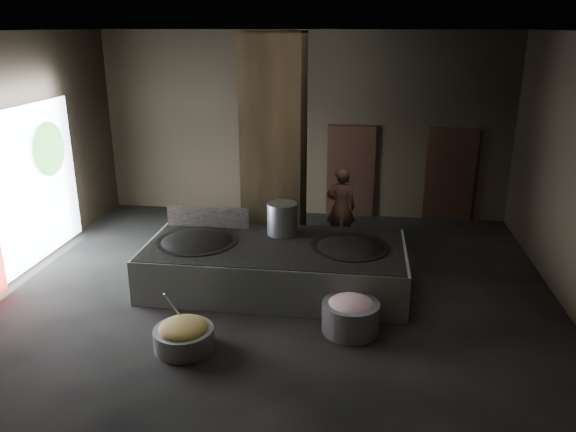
# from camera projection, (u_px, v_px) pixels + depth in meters

# --- Properties ---
(floor) EXTENTS (10.00, 9.00, 0.10)m
(floor) POSITION_uv_depth(u_px,v_px,m) (275.00, 292.00, 10.28)
(floor) COLOR black
(floor) RESTS_ON ground
(ceiling) EXTENTS (10.00, 9.00, 0.10)m
(ceiling) POSITION_uv_depth(u_px,v_px,m) (273.00, 28.00, 8.80)
(ceiling) COLOR black
(ceiling) RESTS_ON back_wall
(back_wall) EXTENTS (10.00, 0.10, 4.50)m
(back_wall) POSITION_uv_depth(u_px,v_px,m) (304.00, 125.00, 13.81)
(back_wall) COLOR black
(back_wall) RESTS_ON ground
(front_wall) EXTENTS (10.00, 0.10, 4.50)m
(front_wall) POSITION_uv_depth(u_px,v_px,m) (198.00, 287.00, 5.28)
(front_wall) COLOR black
(front_wall) RESTS_ON ground
(left_wall) EXTENTS (0.10, 9.00, 4.50)m
(left_wall) POSITION_uv_depth(u_px,v_px,m) (0.00, 161.00, 10.19)
(left_wall) COLOR black
(left_wall) RESTS_ON ground
(pillar) EXTENTS (1.20, 1.20, 4.50)m
(pillar) POSITION_uv_depth(u_px,v_px,m) (275.00, 147.00, 11.36)
(pillar) COLOR black
(pillar) RESTS_ON ground
(hearth_platform) EXTENTS (4.69, 2.25, 0.82)m
(hearth_platform) POSITION_uv_depth(u_px,v_px,m) (275.00, 266.00, 10.28)
(hearth_platform) COLOR #B4C8B8
(hearth_platform) RESTS_ON ground
(platform_cap) EXTENTS (4.59, 2.20, 0.03)m
(platform_cap) POSITION_uv_depth(u_px,v_px,m) (275.00, 245.00, 10.15)
(platform_cap) COLOR black
(platform_cap) RESTS_ON hearth_platform
(wok_left) EXTENTS (1.48, 1.48, 0.41)m
(wok_left) POSITION_uv_depth(u_px,v_px,m) (197.00, 245.00, 10.31)
(wok_left) COLOR black
(wok_left) RESTS_ON hearth_platform
(wok_left_rim) EXTENTS (1.51, 1.51, 0.05)m
(wok_left_rim) POSITION_uv_depth(u_px,v_px,m) (197.00, 242.00, 10.29)
(wok_left_rim) COLOR black
(wok_left_rim) RESTS_ON hearth_platform
(wok_right) EXTENTS (1.38, 1.38, 0.39)m
(wok_right) POSITION_uv_depth(u_px,v_px,m) (350.00, 251.00, 10.04)
(wok_right) COLOR black
(wok_right) RESTS_ON hearth_platform
(wok_right_rim) EXTENTS (1.41, 1.41, 0.05)m
(wok_right_rim) POSITION_uv_depth(u_px,v_px,m) (350.00, 247.00, 10.02)
(wok_right_rim) COLOR black
(wok_right_rim) RESTS_ON hearth_platform
(stock_pot) EXTENTS (0.57, 0.57, 0.61)m
(stock_pot) POSITION_uv_depth(u_px,v_px,m) (282.00, 219.00, 10.56)
(stock_pot) COLOR #A3A7AA
(stock_pot) RESTS_ON hearth_platform
(splash_guard) EXTENTS (1.63, 0.07, 0.41)m
(splash_guard) POSITION_uv_depth(u_px,v_px,m) (208.00, 217.00, 10.97)
(splash_guard) COLOR black
(splash_guard) RESTS_ON hearth_platform
(cook) EXTENTS (0.65, 0.43, 1.74)m
(cook) POSITION_uv_depth(u_px,v_px,m) (341.00, 207.00, 12.09)
(cook) COLOR brown
(cook) RESTS_ON ground
(veg_basin) EXTENTS (1.18, 1.18, 0.33)m
(veg_basin) POSITION_uv_depth(u_px,v_px,m) (184.00, 339.00, 8.34)
(veg_basin) COLOR gray
(veg_basin) RESTS_ON ground
(veg_fill) EXTENTS (0.73, 0.73, 0.23)m
(veg_fill) POSITION_uv_depth(u_px,v_px,m) (183.00, 328.00, 8.28)
(veg_fill) COLOR #8C9A4A
(veg_fill) RESTS_ON veg_basin
(ladle) EXTENTS (0.29, 0.25, 0.63)m
(ladle) POSITION_uv_depth(u_px,v_px,m) (176.00, 310.00, 8.38)
(ladle) COLOR #A3A7AA
(ladle) RESTS_ON veg_basin
(meat_basin) EXTENTS (1.02, 1.02, 0.49)m
(meat_basin) POSITION_uv_depth(u_px,v_px,m) (351.00, 317.00, 8.79)
(meat_basin) COLOR gray
(meat_basin) RESTS_ON ground
(meat_fill) EXTENTS (0.75, 0.75, 0.29)m
(meat_fill) POSITION_uv_depth(u_px,v_px,m) (351.00, 305.00, 8.73)
(meat_fill) COLOR #D5808A
(meat_fill) RESTS_ON meat_basin
(doorway_near) EXTENTS (1.18, 0.08, 2.38)m
(doorway_near) POSITION_uv_depth(u_px,v_px,m) (351.00, 173.00, 13.93)
(doorway_near) COLOR black
(doorway_near) RESTS_ON ground
(doorway_near_glow) EXTENTS (0.76, 0.04, 1.79)m
(doorway_near_glow) POSITION_uv_depth(u_px,v_px,m) (344.00, 174.00, 14.12)
(doorway_near_glow) COLOR #8C6647
(doorway_near_glow) RESTS_ON ground
(doorway_far) EXTENTS (1.18, 0.08, 2.38)m
(doorway_far) POSITION_uv_depth(u_px,v_px,m) (450.00, 177.00, 13.62)
(doorway_far) COLOR black
(doorway_far) RESTS_ON ground
(doorway_far_glow) EXTENTS (0.79, 0.04, 1.88)m
(doorway_far_glow) POSITION_uv_depth(u_px,v_px,m) (437.00, 177.00, 13.81)
(doorway_far_glow) COLOR #8C6647
(doorway_far_glow) RESTS_ON ground
(left_opening) EXTENTS (0.04, 4.20, 3.10)m
(left_opening) POSITION_uv_depth(u_px,v_px,m) (17.00, 192.00, 10.58)
(left_opening) COLOR white
(left_opening) RESTS_ON ground
(tree_silhouette) EXTENTS (0.28, 1.10, 1.10)m
(tree_silhouette) POSITION_uv_depth(u_px,v_px,m) (49.00, 149.00, 11.40)
(tree_silhouette) COLOR #194714
(tree_silhouette) RESTS_ON left_opening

